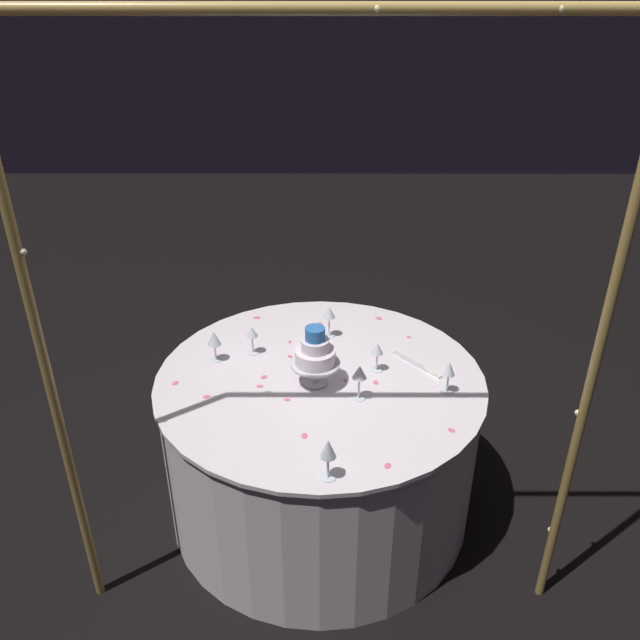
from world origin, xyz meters
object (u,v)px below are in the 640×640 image
Objects in this scene: main_table at (320,442)px; tiered_cake at (315,353)px; wine_glass_2 at (328,450)px; wine_glass_5 at (377,351)px; wine_glass_1 at (359,374)px; cake_knife at (420,366)px; decorative_arch at (320,284)px; wine_glass_3 at (214,339)px; wine_glass_6 at (329,314)px; wine_glass_0 at (252,334)px; wine_glass_4 at (449,371)px.

tiered_cake is at bearing 68.52° from main_table.
wine_glass_2 reaches higher than wine_glass_5.
cake_knife is (-0.30, -0.25, -0.12)m from wine_glass_1.
decorative_arch is 13.36× the size of wine_glass_2.
wine_glass_3 is (0.49, -0.68, -0.61)m from decorative_arch.
wine_glass_6 is (0.22, -0.31, 0.02)m from wine_glass_5.
wine_glass_2 is (-0.03, 0.12, -0.59)m from decorative_arch.
decorative_arch reaches higher than wine_glass_0.
main_table is 0.61m from cake_knife.
wine_glass_5 is at bearing 165.50° from wine_glass_0.
wine_glass_1 is at bearing 67.21° from wine_glass_5.
wine_glass_0 reaches higher than main_table.
wine_glass_2 is 0.72× the size of cake_knife.
wine_glass_4 is 0.34m from wine_glass_5.
cake_knife is (-0.20, -0.03, -0.10)m from wine_glass_5.
wine_glass_2 reaches higher than cake_knife.
wine_glass_2 is (-0.05, 0.61, -0.03)m from tiered_cake.
wine_glass_1 is at bearing 7.52° from wine_glass_4.
wine_glass_0 is at bearing -32.14° from main_table.
wine_glass_1 is 1.17× the size of wine_glass_5.
wine_glass_3 is at bearing -53.96° from decorative_arch.
wine_glass_1 is 0.70× the size of cake_knife.
wine_glass_3 reaches higher than wine_glass_0.
wine_glass_0 reaches higher than cake_knife.
decorative_arch reaches higher than wine_glass_5.
wine_glass_6 reaches higher than cake_knife.
main_table is at bearing 147.86° from wine_glass_0.
main_table is 0.75m from wine_glass_4.
decorative_arch is at bearing 66.00° from wine_glass_1.
wine_glass_6 is (-0.01, -1.02, -0.00)m from wine_glass_2.
wine_glass_6 is at bearing -34.19° from cake_knife.
wine_glass_5 is (-0.26, -0.05, 0.49)m from main_table.
tiered_cake is at bearing 20.64° from wine_glass_5.
wine_glass_4 is 0.92× the size of wine_glass_6.
wine_glass_2 is at bearing 92.63° from main_table.
cake_knife is at bearing -126.56° from decorative_arch.
wine_glass_4 is at bearing -142.61° from decorative_arch.
wine_glass_4 is at bearing 114.63° from cake_knife.
tiered_cake is 1.71× the size of wine_glass_6.
wine_glass_0 is 0.60m from wine_glass_5.
wine_glass_1 is 1.01× the size of wine_glass_6.
wine_glass_3 is 0.65× the size of cake_knife.
wine_glass_0 is (0.30, -0.26, -0.05)m from tiered_cake.
wine_glass_3 is at bearing -22.06° from tiered_cake.
main_table is 6.24× the size of cake_knife.
main_table is 0.54m from tiered_cake.
wine_glass_3 is at bearing 23.04° from wine_glass_6.
wine_glass_1 is 0.41m from cake_knife.
wine_glass_0 is 0.62m from wine_glass_1.
tiered_cake is 1.18× the size of cake_knife.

